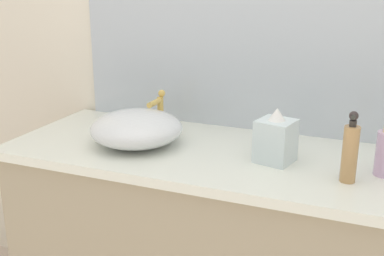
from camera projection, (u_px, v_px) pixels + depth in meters
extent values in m
cube|color=silver|center=(283.00, 16.00, 1.78)|extent=(6.00, 0.06, 2.60)
cube|color=silver|center=(250.00, 160.00, 1.63)|extent=(1.74, 0.59, 0.03)
ellipsoid|color=silver|center=(137.00, 128.00, 1.72)|extent=(0.33, 0.33, 0.12)
cylinder|color=#DAB252|center=(160.00, 113.00, 1.89)|extent=(0.02, 0.02, 0.13)
cylinder|color=#DAB252|center=(155.00, 103.00, 1.83)|extent=(0.02, 0.10, 0.02)
sphere|color=#DAB252|center=(162.00, 93.00, 1.88)|extent=(0.03, 0.03, 0.03)
cylinder|color=tan|center=(350.00, 154.00, 1.39)|extent=(0.05, 0.05, 0.17)
cylinder|color=#2F2B27|center=(353.00, 123.00, 1.37)|extent=(0.02, 0.02, 0.02)
sphere|color=#322A29|center=(354.00, 116.00, 1.36)|extent=(0.03, 0.03, 0.03)
cylinder|color=#2D2E2A|center=(353.00, 117.00, 1.35)|extent=(0.01, 0.02, 0.01)
cube|color=silver|center=(276.00, 141.00, 1.55)|extent=(0.13, 0.13, 0.14)
cone|color=white|center=(277.00, 115.00, 1.53)|extent=(0.06, 0.06, 0.04)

